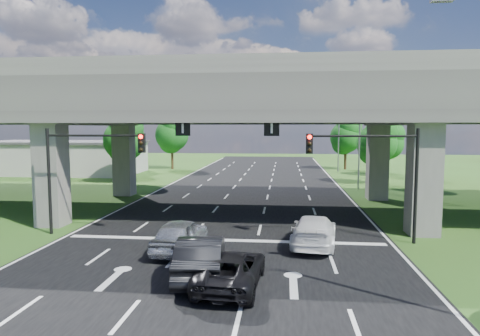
% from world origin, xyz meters
% --- Properties ---
extents(ground, '(160.00, 160.00, 0.00)m').
position_xyz_m(ground, '(0.00, 0.00, 0.00)').
color(ground, '#2D4A17').
rests_on(ground, ground).
extents(road, '(18.00, 120.00, 0.03)m').
position_xyz_m(road, '(0.00, 10.00, 0.01)').
color(road, black).
rests_on(road, ground).
extents(overpass, '(80.00, 15.00, 10.00)m').
position_xyz_m(overpass, '(0.00, 12.00, 7.92)').
color(overpass, '#393734').
rests_on(overpass, ground).
extents(warehouse, '(20.00, 10.00, 4.00)m').
position_xyz_m(warehouse, '(-26.00, 35.00, 2.00)').
color(warehouse, '#9E9E99').
rests_on(warehouse, ground).
extents(signal_right, '(5.76, 0.54, 6.00)m').
position_xyz_m(signal_right, '(7.82, 3.94, 4.19)').
color(signal_right, black).
rests_on(signal_right, ground).
extents(signal_left, '(5.76, 0.54, 6.00)m').
position_xyz_m(signal_left, '(-7.82, 3.94, 4.19)').
color(signal_left, black).
rests_on(signal_left, ground).
extents(streetlight_far, '(3.38, 0.25, 10.00)m').
position_xyz_m(streetlight_far, '(10.10, 24.00, 5.85)').
color(streetlight_far, gray).
rests_on(streetlight_far, ground).
extents(streetlight_beyond, '(3.38, 0.25, 10.00)m').
position_xyz_m(streetlight_beyond, '(10.10, 40.00, 5.85)').
color(streetlight_beyond, gray).
rests_on(streetlight_beyond, ground).
extents(tree_left_near, '(4.50, 4.50, 7.80)m').
position_xyz_m(tree_left_near, '(-13.95, 26.00, 4.82)').
color(tree_left_near, black).
rests_on(tree_left_near, ground).
extents(tree_left_mid, '(3.91, 3.90, 6.76)m').
position_xyz_m(tree_left_mid, '(-16.95, 34.00, 4.17)').
color(tree_left_mid, black).
rests_on(tree_left_mid, ground).
extents(tree_left_far, '(4.80, 4.80, 8.32)m').
position_xyz_m(tree_left_far, '(-12.95, 42.00, 5.14)').
color(tree_left_far, black).
rests_on(tree_left_far, ground).
extents(tree_right_near, '(4.20, 4.20, 7.28)m').
position_xyz_m(tree_right_near, '(13.05, 28.00, 4.50)').
color(tree_right_near, black).
rests_on(tree_right_near, ground).
extents(tree_right_mid, '(3.91, 3.90, 6.76)m').
position_xyz_m(tree_right_mid, '(16.05, 36.00, 4.17)').
color(tree_right_mid, black).
rests_on(tree_right_mid, ground).
extents(tree_right_far, '(4.50, 4.50, 7.80)m').
position_xyz_m(tree_right_far, '(12.05, 44.00, 4.82)').
color(tree_right_far, black).
rests_on(tree_right_far, ground).
extents(car_silver, '(2.20, 4.80, 1.60)m').
position_xyz_m(car_silver, '(-1.80, 1.30, 0.83)').
color(car_silver, '#BABDC3').
rests_on(car_silver, road).
extents(car_dark, '(2.31, 5.24, 1.67)m').
position_xyz_m(car_dark, '(-0.11, -2.16, 0.87)').
color(car_dark, black).
rests_on(car_dark, road).
extents(car_white, '(2.77, 5.47, 1.52)m').
position_xyz_m(car_white, '(4.76, 3.00, 0.79)').
color(car_white, silver).
rests_on(car_white, road).
extents(car_trailing, '(2.50, 4.94, 1.34)m').
position_xyz_m(car_trailing, '(1.24, -3.10, 0.70)').
color(car_trailing, black).
rests_on(car_trailing, road).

